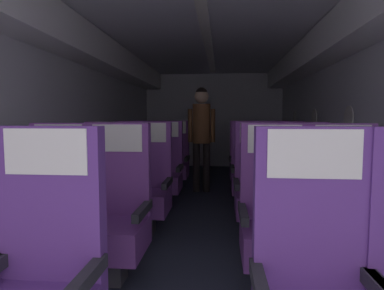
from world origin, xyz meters
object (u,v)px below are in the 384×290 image
seat_a_left_aisle (39,285)px  seat_c_right_aisle (305,190)px  seat_d_right_aisle (286,173)px  seat_c_right_window (259,188)px  seat_e_right_aisle (273,163)px  seat_b_right_window (275,219)px  seat_b_left_window (55,212)px  seat_c_left_aisle (147,187)px  seat_b_left_aisle (115,215)px  seat_d_left_aisle (164,171)px  flight_attendant (201,128)px  seat_e_left_aisle (174,161)px  seat_d_right_window (249,172)px  seat_e_right_window (245,162)px  seat_d_left_window (130,170)px  seat_e_left_window (146,161)px  seat_b_right_aisle (344,221)px  seat_c_left_window (104,185)px

seat_a_left_aisle → seat_c_right_aisle: size_ratio=1.00×
seat_c_right_aisle → seat_d_right_aisle: size_ratio=1.00×
seat_c_right_window → seat_e_right_aisle: size_ratio=1.00×
seat_a_left_aisle → seat_b_right_window: bearing=40.7°
seat_b_left_window → seat_d_right_aisle: bearing=43.0°
seat_a_left_aisle → seat_c_left_aisle: same height
seat_b_left_aisle → seat_d_left_aisle: (0.01, 1.93, 0.00)m
flight_attendant → seat_d_left_aisle: bearing=64.0°
seat_e_left_aisle → flight_attendant: size_ratio=0.69×
seat_d_right_window → seat_e_right_aisle: bearing=64.1°
seat_c_left_aisle → seat_e_right_window: (1.13, 1.94, 0.00)m
seat_e_right_aisle → seat_e_right_window: (-0.45, 0.01, 0.00)m
seat_b_left_aisle → seat_d_left_window: same height
seat_d_left_aisle → seat_d_right_aisle: 1.59m
seat_b_right_window → flight_attendant: bearing=103.8°
seat_a_left_aisle → seat_c_right_window: size_ratio=1.00×
seat_e_left_window → seat_c_left_aisle: bearing=-76.3°
seat_b_right_aisle → seat_c_right_window: same height
seat_b_right_aisle → seat_c_right_aisle: same height
seat_a_left_aisle → seat_b_left_aisle: bearing=90.5°
seat_d_right_window → seat_e_right_window: bearing=89.6°
seat_b_right_aisle → seat_e_right_aisle: 2.88m
seat_b_right_aisle → seat_c_left_window: size_ratio=1.00×
seat_b_right_window → seat_e_left_aisle: size_ratio=1.00×
seat_e_left_aisle → seat_d_right_window: bearing=-40.2°
seat_d_right_window → seat_e_right_window: 0.95m
seat_c_left_aisle → seat_e_left_window: size_ratio=1.00×
seat_b_right_aisle → flight_attendant: bearing=112.4°
seat_b_left_aisle → seat_c_left_aisle: 0.96m
seat_b_right_window → seat_c_left_window: size_ratio=1.00×
seat_b_left_window → seat_d_left_aisle: (0.46, 1.91, 0.00)m
seat_b_right_window → flight_attendant: 2.92m
seat_d_left_window → seat_e_right_aisle: same height
seat_c_left_window → seat_d_right_window: size_ratio=1.00×
seat_b_right_aisle → seat_d_right_aisle: (0.00, 1.93, 0.00)m
seat_b_right_window → seat_c_left_window: same height
seat_b_right_aisle → seat_e_right_aisle: size_ratio=1.00×
seat_e_left_window → seat_b_right_window: bearing=-61.0°
seat_d_right_window → seat_e_right_aisle: 1.05m
seat_d_left_window → seat_d_right_aisle: same height
seat_e_left_window → seat_d_left_window: bearing=-89.6°
seat_b_left_window → seat_e_right_window: same height
seat_c_left_window → seat_e_left_aisle: (0.45, 1.93, 0.00)m
seat_d_right_window → seat_e_left_window: (-1.59, 0.95, 0.00)m
seat_c_right_aisle → seat_e_left_aisle: 2.51m
seat_d_left_window → seat_b_left_window: bearing=-90.1°
seat_e_left_window → seat_e_left_aisle: bearing=1.3°
seat_c_left_window → seat_c_right_window: bearing=0.4°
seat_b_left_window → seat_b_right_aisle: same height
seat_c_left_aisle → flight_attendant: flight_attendant is taller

